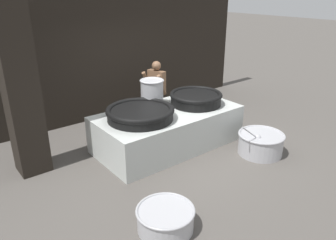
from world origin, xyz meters
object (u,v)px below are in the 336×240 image
at_px(giant_wok_near, 140,113).
at_px(stock_pot, 152,92).
at_px(giant_wok_far, 196,98).
at_px(cook, 156,90).
at_px(prep_bowl_vegetables, 261,143).
at_px(prep_bowl_meat, 165,218).

height_order(giant_wok_near, stock_pot, stock_pot).
height_order(giant_wok_near, giant_wok_far, giant_wok_far).
bearing_deg(cook, giant_wok_far, 85.36).
bearing_deg(stock_pot, giant_wok_near, -142.71).
xyz_separation_m(giant_wok_far, stock_pot, (-0.79, 0.51, 0.15)).
relative_size(giant_wok_far, prep_bowl_vegetables, 0.95).
height_order(giant_wok_near, prep_bowl_meat, giant_wok_near).
bearing_deg(stock_pot, prep_bowl_meat, -122.48).
distance_m(stock_pot, prep_bowl_meat, 3.08).
bearing_deg(prep_bowl_vegetables, cook, 104.28).
xyz_separation_m(cook, prep_bowl_vegetables, (0.66, -2.59, -0.59)).
distance_m(prep_bowl_vegetables, prep_bowl_meat, 2.90).
distance_m(stock_pot, cook, 0.93).
bearing_deg(prep_bowl_meat, giant_wok_near, 64.58).
bearing_deg(giant_wok_near, giant_wok_far, -1.09).
bearing_deg(giant_wok_far, prep_bowl_meat, -140.12).
bearing_deg(prep_bowl_meat, prep_bowl_vegetables, 11.29).
xyz_separation_m(stock_pot, cook, (0.60, 0.67, -0.23)).
height_order(stock_pot, prep_bowl_vegetables, stock_pot).
distance_m(giant_wok_far, stock_pot, 0.95).
xyz_separation_m(giant_wok_near, prep_bowl_vegetables, (1.89, -1.44, -0.65)).
relative_size(giant_wok_far, prep_bowl_meat, 1.37).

